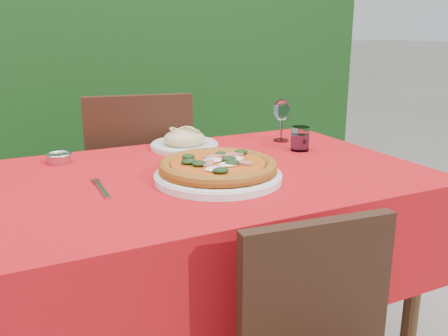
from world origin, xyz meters
name	(u,v)px	position (x,y,z in m)	size (l,w,h in m)	color
hedge	(95,73)	(0.00, 1.55, 0.92)	(3.20, 0.55, 1.78)	black
dining_table	(211,217)	(0.00, 0.00, 0.60)	(1.26, 0.86, 0.75)	#442C15
chair_far	(140,186)	(-0.05, 0.61, 0.53)	(0.49, 0.49, 0.92)	black
pizza_plate	(218,170)	(-0.02, -0.09, 0.78)	(0.39, 0.39, 0.07)	white
pasta_plate	(184,142)	(0.04, 0.30, 0.77)	(0.24, 0.24, 0.07)	silver
water_glass	(300,140)	(0.39, 0.10, 0.79)	(0.06, 0.06, 0.09)	silver
wine_glass	(282,112)	(0.41, 0.25, 0.86)	(0.07, 0.07, 0.16)	silver
fork	(102,190)	(-0.34, -0.04, 0.75)	(0.03, 0.20, 0.01)	silver
steel_ramekin	(59,159)	(-0.40, 0.31, 0.76)	(0.07, 0.07, 0.03)	#B6B6BD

